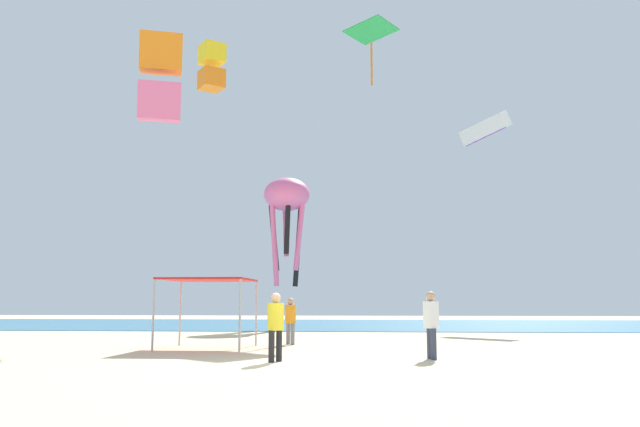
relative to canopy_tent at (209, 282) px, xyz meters
The scene contains 11 objects.
ground 6.56m from the canopy_tent, 55.33° to the right, with size 110.00×110.00×0.10m, color beige.
ocean_strip 23.11m from the canopy_tent, 81.21° to the left, with size 110.00×21.91×0.03m, color teal.
canopy_tent is the anchor object (origin of this frame).
person_near_tent 5.45m from the canopy_tent, 56.98° to the right, with size 0.41×0.42×1.74m.
person_leftmost 7.82m from the canopy_tent, 26.31° to the right, with size 0.43×0.47×1.79m.
person_central 3.47m from the canopy_tent, 40.87° to the left, with size 0.39×0.39×1.65m.
kite_box_yellow 12.64m from the canopy_tent, 105.03° to the left, with size 1.43×1.43×2.16m.
kite_octopus_pink 16.34m from the canopy_tent, 88.04° to the left, with size 3.08×3.08×6.26m.
kite_diamond_green 23.09m from the canopy_tent, 71.18° to the left, with size 3.50×3.51×3.67m.
kite_parafoil_white 25.47m from the canopy_tent, 56.97° to the left, with size 3.22×1.51×2.05m.
kite_box_orange 7.04m from the canopy_tent, 155.29° to the right, with size 1.79×1.93×3.14m.
Camera 1 is at (1.84, -15.86, 1.51)m, focal length 36.05 mm.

